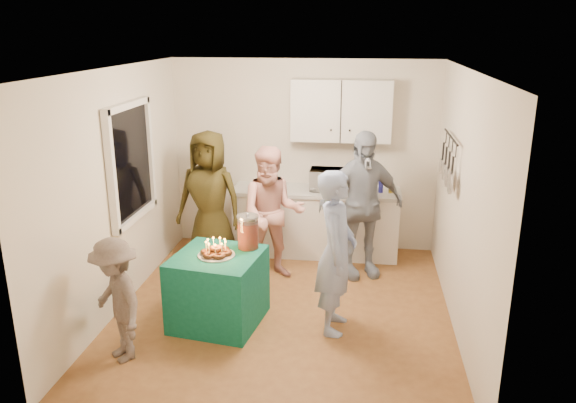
# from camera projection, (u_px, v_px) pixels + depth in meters

# --- Properties ---
(floor) EXTENTS (4.00, 4.00, 0.00)m
(floor) POSITION_uv_depth(u_px,v_px,m) (284.00, 310.00, 6.19)
(floor) COLOR brown
(floor) RESTS_ON ground
(ceiling) EXTENTS (4.00, 4.00, 0.00)m
(ceiling) POSITION_uv_depth(u_px,v_px,m) (283.00, 69.00, 5.42)
(ceiling) COLOR white
(ceiling) RESTS_ON floor
(back_wall) EXTENTS (3.60, 3.60, 0.00)m
(back_wall) POSITION_uv_depth(u_px,v_px,m) (304.00, 156.00, 7.70)
(back_wall) COLOR silver
(back_wall) RESTS_ON floor
(left_wall) EXTENTS (4.00, 4.00, 0.00)m
(left_wall) POSITION_uv_depth(u_px,v_px,m) (118.00, 191.00, 6.03)
(left_wall) COLOR silver
(left_wall) RESTS_ON floor
(right_wall) EXTENTS (4.00, 4.00, 0.00)m
(right_wall) POSITION_uv_depth(u_px,v_px,m) (462.00, 205.00, 5.58)
(right_wall) COLOR silver
(right_wall) RESTS_ON floor
(window_night) EXTENTS (0.04, 1.00, 1.20)m
(window_night) POSITION_uv_depth(u_px,v_px,m) (130.00, 162.00, 6.24)
(window_night) COLOR black
(window_night) RESTS_ON left_wall
(counter) EXTENTS (2.20, 0.58, 0.86)m
(counter) POSITION_uv_depth(u_px,v_px,m) (316.00, 223.00, 7.65)
(counter) COLOR white
(counter) RESTS_ON floor
(countertop) EXTENTS (2.24, 0.62, 0.05)m
(countertop) POSITION_uv_depth(u_px,v_px,m) (316.00, 191.00, 7.51)
(countertop) COLOR beige
(countertop) RESTS_ON counter
(upper_cabinet) EXTENTS (1.30, 0.30, 0.80)m
(upper_cabinet) POSITION_uv_depth(u_px,v_px,m) (341.00, 111.00, 7.30)
(upper_cabinet) COLOR white
(upper_cabinet) RESTS_ON back_wall
(pot_rack) EXTENTS (0.12, 1.00, 0.60)m
(pot_rack) POSITION_uv_depth(u_px,v_px,m) (447.00, 159.00, 6.16)
(pot_rack) COLOR black
(pot_rack) RESTS_ON right_wall
(microwave) EXTENTS (0.51, 0.35, 0.28)m
(microwave) POSITION_uv_depth(u_px,v_px,m) (329.00, 180.00, 7.44)
(microwave) COLOR white
(microwave) RESTS_ON countertop
(party_table) EXTENTS (0.97, 0.97, 0.76)m
(party_table) POSITION_uv_depth(u_px,v_px,m) (218.00, 289.00, 5.84)
(party_table) COLOR #0E5E47
(party_table) RESTS_ON floor
(donut_cake) EXTENTS (0.38, 0.38, 0.18)m
(donut_cake) POSITION_uv_depth(u_px,v_px,m) (216.00, 247.00, 5.69)
(donut_cake) COLOR #381C0C
(donut_cake) RESTS_ON party_table
(punch_jar) EXTENTS (0.22, 0.22, 0.34)m
(punch_jar) POSITION_uv_depth(u_px,v_px,m) (248.00, 233.00, 5.87)
(punch_jar) COLOR red
(punch_jar) RESTS_ON party_table
(man_birthday) EXTENTS (0.43, 0.63, 1.69)m
(man_birthday) POSITION_uv_depth(u_px,v_px,m) (336.00, 252.00, 5.59)
(man_birthday) COLOR #8FA2D0
(man_birthday) RESTS_ON floor
(woman_back_left) EXTENTS (0.94, 0.69, 1.77)m
(woman_back_left) POSITION_uv_depth(u_px,v_px,m) (210.00, 199.00, 7.17)
(woman_back_left) COLOR brown
(woman_back_left) RESTS_ON floor
(woman_back_center) EXTENTS (0.90, 0.75, 1.65)m
(woman_back_center) POSITION_uv_depth(u_px,v_px,m) (272.00, 214.00, 6.79)
(woman_back_center) COLOR #D3726E
(woman_back_center) RESTS_ON floor
(woman_back_right) EXTENTS (1.16, 0.81, 1.83)m
(woman_back_right) POSITION_uv_depth(u_px,v_px,m) (361.00, 205.00, 6.83)
(woman_back_right) COLOR #101E37
(woman_back_right) RESTS_ON floor
(child_near_left) EXTENTS (0.87, 0.86, 1.20)m
(child_near_left) POSITION_uv_depth(u_px,v_px,m) (117.00, 300.00, 5.13)
(child_near_left) COLOR #554944
(child_near_left) RESTS_ON floor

